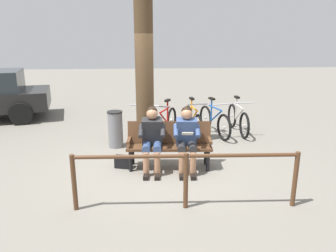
{
  "coord_description": "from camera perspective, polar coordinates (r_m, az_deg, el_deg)",
  "views": [
    {
      "loc": [
        0.39,
        5.7,
        2.43
      ],
      "look_at": [
        -0.1,
        -0.3,
        0.75
      ],
      "focal_mm": 34.17,
      "sensor_mm": 36.0,
      "label": 1
    }
  ],
  "objects": [
    {
      "name": "ground_plane",
      "position": [
        6.21,
        -0.69,
        -7.45
      ],
      "size": [
        40.0,
        40.0,
        0.0
      ],
      "primitive_type": "plane",
      "color": "slate"
    },
    {
      "name": "bench",
      "position": [
        6.11,
        0.23,
        -2.75
      ],
      "size": [
        1.63,
        0.6,
        0.87
      ],
      "rotation": [
        0.0,
        0.0,
        -0.08
      ],
      "color": "#51331E",
      "rests_on": "ground"
    },
    {
      "name": "person_reading",
      "position": [
        5.92,
        3.35,
        -1.79
      ],
      "size": [
        0.51,
        0.79,
        1.2
      ],
      "rotation": [
        0.0,
        0.0,
        -0.08
      ],
      "color": "#334772",
      "rests_on": "ground"
    },
    {
      "name": "person_companion",
      "position": [
        5.91,
        -2.85,
        -1.8
      ],
      "size": [
        0.51,
        0.79,
        1.2
      ],
      "rotation": [
        0.0,
        0.0,
        -0.08
      ],
      "color": "#262628",
      "rests_on": "ground"
    },
    {
      "name": "handbag",
      "position": [
        6.23,
        -8.07,
        -6.34
      ],
      "size": [
        0.33,
        0.22,
        0.24
      ],
      "primitive_type": "cube",
      "rotation": [
        0.0,
        0.0,
        -0.29
      ],
      "color": "black",
      "rests_on": "ground"
    },
    {
      "name": "tree_trunk",
      "position": [
        6.92,
        -4.29,
        12.36
      ],
      "size": [
        0.39,
        0.39,
        4.09
      ],
      "primitive_type": "cylinder",
      "color": "#4C3823",
      "rests_on": "ground"
    },
    {
      "name": "litter_bin",
      "position": [
        7.33,
        -9.36,
        -0.56
      ],
      "size": [
        0.34,
        0.34,
        0.83
      ],
      "color": "slate",
      "rests_on": "ground"
    },
    {
      "name": "bicycle_purple",
      "position": [
        8.53,
        12.35,
        1.19
      ],
      "size": [
        0.48,
        1.68,
        0.94
      ],
      "rotation": [
        0.0,
        0.0,
        1.6
      ],
      "color": "black",
      "rests_on": "ground"
    },
    {
      "name": "bicycle_blue",
      "position": [
        8.23,
        8.25,
        0.86
      ],
      "size": [
        0.58,
        1.64,
        0.94
      ],
      "rotation": [
        0.0,
        0.0,
        1.83
      ],
      "color": "black",
      "rests_on": "ground"
    },
    {
      "name": "bicycle_green",
      "position": [
        8.17,
        4.49,
        0.88
      ],
      "size": [
        0.48,
        1.68,
        0.94
      ],
      "rotation": [
        0.0,
        0.0,
        1.66
      ],
      "color": "black",
      "rests_on": "ground"
    },
    {
      "name": "bicycle_black",
      "position": [
        7.92,
        -0.52,
        0.44
      ],
      "size": [
        0.76,
        1.56,
        0.94
      ],
      "rotation": [
        0.0,
        0.0,
        1.16
      ],
      "color": "black",
      "rests_on": "ground"
    },
    {
      "name": "bicycle_red",
      "position": [
        8.13,
        -4.65,
        0.79
      ],
      "size": [
        0.48,
        1.68,
        0.94
      ],
      "rotation": [
        0.0,
        0.0,
        1.51
      ],
      "color": "black",
      "rests_on": "ground"
    },
    {
      "name": "railing_fence",
      "position": [
        4.62,
        3.23,
        -7.84
      ],
      "size": [
        3.27,
        0.22,
        0.85
      ],
      "rotation": [
        0.0,
        0.0,
        -0.05
      ],
      "color": "#51331E",
      "rests_on": "ground"
    }
  ]
}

